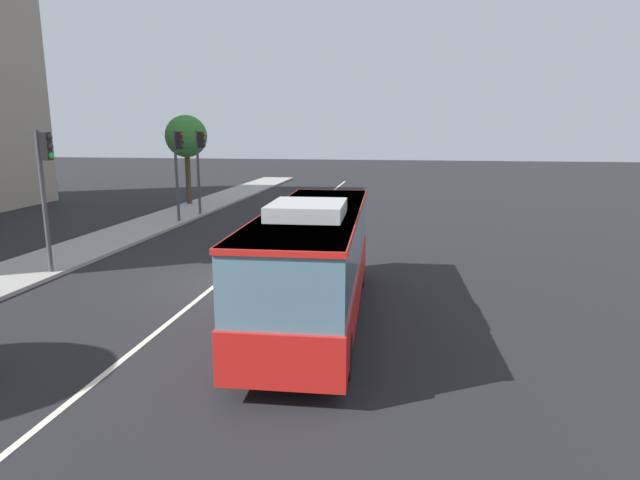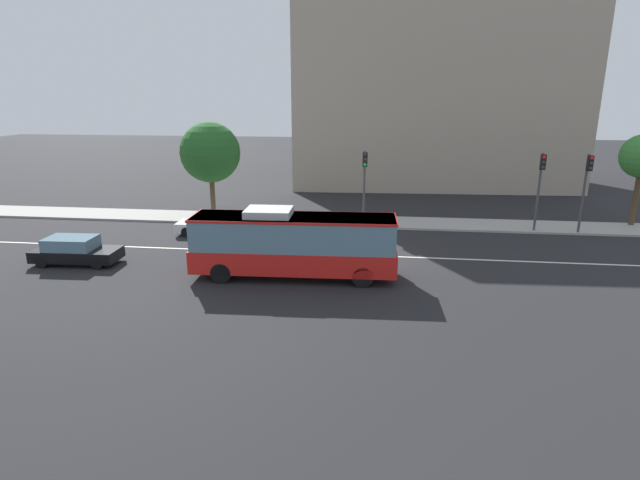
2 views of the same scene
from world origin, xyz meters
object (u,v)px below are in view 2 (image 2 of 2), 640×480
(sedan_white, at_px, (214,223))
(street_tree_kerbside_left, at_px, (210,153))
(sedan_black, at_px, (75,251))
(transit_bus, at_px, (293,242))
(traffic_light_mid_block, at_px, (364,176))
(traffic_light_far_corner, at_px, (541,179))
(traffic_light_near_corner, at_px, (587,180))

(sedan_white, xyz_separation_m, street_tree_kerbside_left, (-1.65, 4.84, 3.99))
(sedan_black, relative_size, street_tree_kerbside_left, 0.66)
(transit_bus, relative_size, sedan_white, 2.20)
(traffic_light_mid_block, height_order, traffic_light_far_corner, same)
(street_tree_kerbside_left, bearing_deg, sedan_white, -71.23)
(traffic_light_near_corner, distance_m, street_tree_kerbside_left, 25.22)
(street_tree_kerbside_left, bearing_deg, sedan_black, -108.40)
(sedan_black, bearing_deg, transit_bus, -5.51)
(sedan_white, distance_m, traffic_light_mid_block, 10.35)
(transit_bus, height_order, traffic_light_mid_block, traffic_light_mid_block)
(transit_bus, height_order, traffic_light_near_corner, traffic_light_near_corner)
(sedan_black, bearing_deg, traffic_light_far_corner, 17.51)
(traffic_light_far_corner, relative_size, street_tree_kerbside_left, 0.76)
(sedan_black, relative_size, traffic_light_far_corner, 0.88)
(sedan_white, bearing_deg, transit_bus, 129.05)
(transit_bus, bearing_deg, traffic_light_far_corner, 33.19)
(traffic_light_mid_block, height_order, street_tree_kerbside_left, street_tree_kerbside_left)
(traffic_light_near_corner, height_order, street_tree_kerbside_left, street_tree_kerbside_left)
(sedan_white, bearing_deg, traffic_light_near_corner, -176.06)
(sedan_black, xyz_separation_m, sedan_white, (5.47, 6.66, 0.00))
(transit_bus, distance_m, traffic_light_near_corner, 19.77)
(transit_bus, relative_size, traffic_light_far_corner, 1.94)
(transit_bus, bearing_deg, traffic_light_mid_block, 70.90)
(transit_bus, xyz_separation_m, traffic_light_near_corner, (16.97, 9.99, 1.75))
(traffic_light_far_corner, height_order, street_tree_kerbside_left, street_tree_kerbside_left)
(sedan_black, height_order, street_tree_kerbside_left, street_tree_kerbside_left)
(transit_bus, distance_m, sedan_black, 12.03)
(traffic_light_near_corner, xyz_separation_m, traffic_light_far_corner, (-2.72, 0.19, 0.00))
(sedan_black, xyz_separation_m, traffic_light_near_corner, (28.93, 9.36, 2.84))
(sedan_black, distance_m, traffic_light_mid_block, 17.99)
(transit_bus, relative_size, traffic_light_near_corner, 1.94)
(traffic_light_far_corner, bearing_deg, street_tree_kerbside_left, -91.95)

